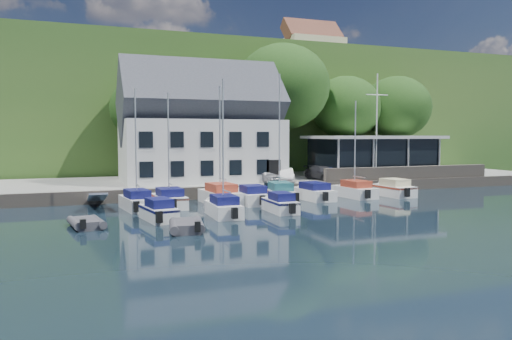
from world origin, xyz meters
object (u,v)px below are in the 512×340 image
object	(u,v)px
boat_r1_6	(355,145)
car_blue	(336,173)
boat_r1_4	(279,140)
boat_r1_1	(168,147)
club_pavilion	(373,156)
boat_r2_2	(280,202)
boat_r1_3	(252,194)
harbor_building	(201,133)
dinghy_1	(187,224)
car_silver	(265,175)
boat_r2_0	(159,209)
car_white	(285,175)
flagpole	(377,126)
boat_r2_1	(223,150)
boat_r1_2	(220,140)
boat_r1_5	(313,191)
dinghy_0	(86,221)
car_dgrey	(323,173)
boat_r1_7	(393,187)
boat_r1_0	(136,146)

from	to	relation	value
boat_r1_6	car_blue	bearing A→B (deg)	71.02
boat_r1_4	boat_r1_1	bearing A→B (deg)	-171.08
club_pavilion	boat_r2_2	bearing A→B (deg)	-140.23
boat_r1_3	boat_r1_6	world-z (taller)	boat_r1_6
harbor_building	dinghy_1	world-z (taller)	harbor_building
boat_r1_6	boat_r2_2	size ratio (longest dim) A/B	1.75
car_silver	boat_r1_1	xyz separation A→B (m)	(-9.60, -5.78, 2.72)
boat_r1_3	boat_r2_2	world-z (taller)	boat_r1_3
boat_r1_1	dinghy_1	xyz separation A→B (m)	(-0.72, -8.99, -3.98)
boat_r1_4	boat_r2_2	distance (m)	6.52
car_blue	boat_r1_3	bearing A→B (deg)	-134.66
boat_r1_3	boat_r2_0	distance (m)	9.17
car_white	flagpole	xyz separation A→B (m)	(9.50, 0.05, 4.38)
boat_r2_1	flagpole	bearing A→B (deg)	31.38
car_blue	boat_r2_1	bearing A→B (deg)	-128.02
boat_r1_2	boat_r1_5	distance (m)	8.72
car_silver	dinghy_1	size ratio (longest dim) A/B	1.18
boat_r1_6	boat_r1_3	bearing A→B (deg)	-179.75
boat_r1_4	dinghy_0	xyz separation A→B (m)	(-14.27, -6.07, -4.44)
car_white	flagpole	world-z (taller)	flagpole
boat_r1_3	car_dgrey	bearing A→B (deg)	35.61
car_blue	dinghy_0	size ratio (longest dim) A/B	1.22
boat_r1_3	boat_r1_7	xyz separation A→B (m)	(12.83, 0.36, 0.03)
boat_r1_4	boat_r1_6	bearing A→B (deg)	13.42
boat_r1_3	dinghy_1	size ratio (longest dim) A/B	1.70
boat_r2_2	boat_r2_0	bearing A→B (deg)	-175.89
boat_r2_2	boat_r1_4	bearing A→B (deg)	68.79
boat_r1_0	boat_r2_0	xyz separation A→B (m)	(0.71, -4.86, -3.69)
boat_r2_1	dinghy_0	bearing A→B (deg)	-170.82
car_blue	club_pavilion	bearing A→B (deg)	36.23
boat_r1_4	club_pavilion	bearing A→B (deg)	40.45
boat_r1_0	boat_r1_7	world-z (taller)	boat_r1_0
boat_r2_0	boat_r1_1	bearing A→B (deg)	64.45
club_pavilion	car_blue	distance (m)	6.27
boat_r1_0	boat_r1_1	bearing A→B (deg)	-0.41
boat_r1_0	dinghy_0	bearing A→B (deg)	-128.20
boat_r1_0	boat_r1_5	distance (m)	14.46
flagpole	boat_r1_3	world-z (taller)	flagpole
harbor_building	boat_r2_2	world-z (taller)	harbor_building
car_white	boat_r1_3	distance (m)	7.77
car_blue	boat_r1_2	distance (m)	14.59
car_blue	boat_r1_4	distance (m)	11.07
harbor_building	car_dgrey	distance (m)	11.86
boat_r1_7	boat_r2_1	xyz separation A→B (m)	(-16.48, -5.08, 3.44)
boat_r1_0	boat_r1_3	xyz separation A→B (m)	(8.48, 0.02, -3.67)
dinghy_1	harbor_building	bearing A→B (deg)	83.43
boat_r1_5	dinghy_1	size ratio (longest dim) A/B	1.97
harbor_building	boat_r1_1	distance (m)	10.33
car_silver	boat_r2_0	size ratio (longest dim) A/B	0.75
car_dgrey	boat_r1_2	world-z (taller)	boat_r1_2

